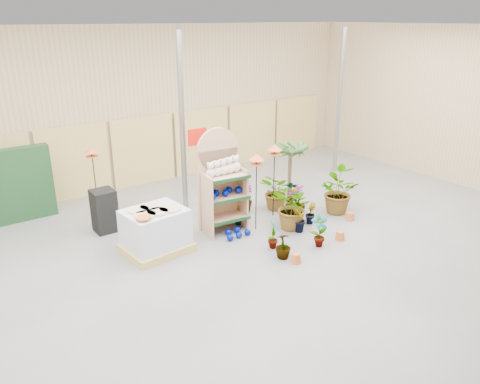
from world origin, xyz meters
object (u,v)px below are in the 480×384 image
Objects in this scene: display_shelf at (221,184)px; bird_table_front at (257,160)px; pallet_stack at (155,231)px; potted_plant_2 at (294,207)px.

bird_table_front is (0.61, -0.54, 0.61)m from display_shelf.
pallet_stack is at bearing 171.29° from bird_table_front.
pallet_stack is (-1.76, -0.18, -0.62)m from display_shelf.
pallet_stack is 3.21m from potted_plant_2.
pallet_stack is at bearing -167.29° from display_shelf.
pallet_stack is 0.77× the size of bird_table_front.
display_shelf reaches higher than bird_table_front.
display_shelf is 2.20× the size of potted_plant_2.
potted_plant_2 is at bearing -20.64° from pallet_stack.
display_shelf is 1.02m from bird_table_front.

